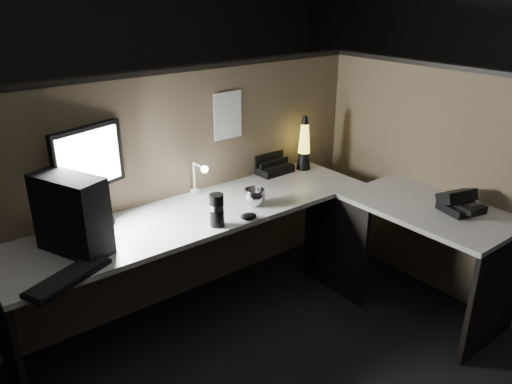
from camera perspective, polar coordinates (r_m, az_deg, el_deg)
floor at (r=3.04m, az=2.94°, el=-18.00°), size 6.00×6.00×0.00m
room_shell at (r=2.34m, az=3.75°, el=13.78°), size 6.00×6.00×6.00m
partition_back at (r=3.30m, az=-7.37°, el=0.59°), size 2.66×0.06×1.50m
partition_right at (r=3.61m, az=18.31°, el=1.54°), size 0.06×1.66×1.50m
desk at (r=2.97m, az=2.60°, el=-5.50°), size 2.60×1.60×0.73m
pc_tower at (r=2.62m, az=-20.33°, el=-2.40°), size 0.30×0.42×0.40m
monitor at (r=2.84m, az=-18.47°, el=2.75°), size 0.43×0.19×0.56m
keyboard at (r=2.46m, az=-20.64°, el=-9.14°), size 0.43×0.29×0.02m
mouse at (r=2.86m, az=-0.86°, el=-2.79°), size 0.11×0.09×0.04m
clip_lamp at (r=3.15m, az=-6.49°, el=1.69°), size 0.04×0.18×0.23m
organizer at (r=3.60m, az=1.60°, el=3.09°), size 0.27×0.24×0.20m
lava_lamp at (r=3.63m, az=5.51°, el=5.11°), size 0.11×0.11×0.39m
travel_mug at (r=2.77m, az=-4.50°, el=-2.08°), size 0.08×0.08×0.19m
steel_mug at (r=3.03m, az=-0.18°, el=-0.59°), size 0.14×0.14×0.11m
figurine at (r=3.73m, az=5.71°, el=3.74°), size 0.06×0.06×0.06m
pinned_paper at (r=3.28m, az=-3.24°, el=8.72°), size 0.22×0.00×0.31m
desk_phone at (r=3.20m, az=22.24°, el=-1.14°), size 0.26×0.26×0.13m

